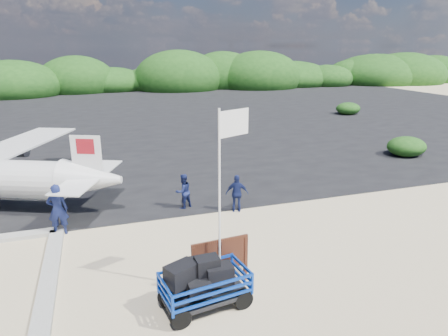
% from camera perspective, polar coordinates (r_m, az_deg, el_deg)
% --- Properties ---
extents(ground, '(160.00, 160.00, 0.00)m').
position_cam_1_polar(ground, '(12.31, -2.25, -16.22)').
color(ground, beige).
extents(asphalt_apron, '(90.00, 50.00, 0.04)m').
position_cam_1_polar(asphalt_apron, '(40.59, -13.98, 6.97)').
color(asphalt_apron, '#B2B2B2').
rests_on(asphalt_apron, ground).
extents(vegetation_band, '(124.00, 8.00, 4.40)m').
position_cam_1_polar(vegetation_band, '(65.33, -15.76, 10.49)').
color(vegetation_band, '#B2B2B2').
rests_on(vegetation_band, ground).
extents(baggage_cart, '(2.67, 1.77, 1.24)m').
position_cam_1_polar(baggage_cart, '(11.43, -2.67, -19.18)').
color(baggage_cart, '#0B39AF').
rests_on(baggage_cart, ground).
extents(flagpole, '(1.14, 0.84, 5.27)m').
position_cam_1_polar(flagpole, '(12.00, -0.60, -17.18)').
color(flagpole, white).
rests_on(flagpole, ground).
extents(signboard, '(1.85, 0.33, 1.52)m').
position_cam_1_polar(signboard, '(12.26, -0.54, -16.37)').
color(signboard, '#502616').
rests_on(signboard, ground).
extents(crew_a, '(0.72, 0.48, 1.97)m').
position_cam_1_polar(crew_a, '(15.98, -22.68, -5.49)').
color(crew_a, navy).
rests_on(crew_a, ground).
extents(crew_b, '(0.92, 0.83, 1.54)m').
position_cam_1_polar(crew_b, '(17.25, -5.84, -3.33)').
color(crew_b, navy).
rests_on(crew_b, ground).
extents(crew_c, '(1.03, 0.69, 1.63)m').
position_cam_1_polar(crew_c, '(16.81, 1.88, -3.65)').
color(crew_c, navy).
rests_on(crew_c, ground).
extents(aircraft_large, '(18.71, 18.71, 4.26)m').
position_cam_1_polar(aircraft_large, '(38.67, 12.22, 6.61)').
color(aircraft_large, '#B2B2B2').
rests_on(aircraft_large, ground).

